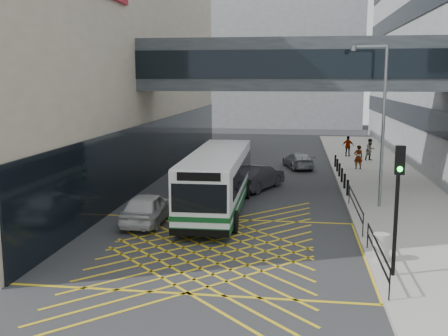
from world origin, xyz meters
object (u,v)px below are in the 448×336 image
at_px(car_white, 148,208).
at_px(car_silver, 298,160).
at_px(pedestrian_c, 348,146).
at_px(street_lamp, 380,116).
at_px(pedestrian_a, 358,157).
at_px(pedestrian_b, 370,150).
at_px(bus, 218,180).
at_px(traffic_light, 398,192).
at_px(car_dark, 257,177).
at_px(litter_bin, 381,247).

relative_size(car_white, car_silver, 1.13).
bearing_deg(pedestrian_c, street_lamp, 101.29).
relative_size(pedestrian_a, pedestrian_b, 1.00).
height_order(car_silver, pedestrian_b, pedestrian_b).
bearing_deg(street_lamp, car_silver, 122.82).
bearing_deg(pedestrian_c, car_white, 75.35).
xyz_separation_m(bus, traffic_light, (7.22, -8.51, 1.39)).
bearing_deg(car_dark, pedestrian_c, -93.42).
distance_m(car_dark, pedestrian_a, 10.17).
relative_size(bus, car_silver, 2.68).
bearing_deg(street_lamp, car_dark, 162.71).
bearing_deg(car_white, pedestrian_a, -125.15).
height_order(car_white, car_dark, car_dark).
height_order(car_white, pedestrian_b, pedestrian_b).
bearing_deg(pedestrian_b, car_white, -151.48).
bearing_deg(street_lamp, traffic_light, -79.84).
xyz_separation_m(pedestrian_a, pedestrian_c, (-0.14, 6.51, -0.01)).
bearing_deg(car_silver, pedestrian_a, 154.80).
xyz_separation_m(street_lamp, pedestrian_b, (1.80, 16.02, -3.79)).
bearing_deg(litter_bin, car_white, 156.70).
height_order(car_dark, traffic_light, traffic_light).
bearing_deg(pedestrian_c, pedestrian_a, 103.22).
relative_size(street_lamp, pedestrian_a, 4.67).
relative_size(car_white, street_lamp, 0.57).
distance_m(litter_bin, pedestrian_b, 24.72).
bearing_deg(pedestrian_c, traffic_light, 99.83).
distance_m(car_dark, pedestrian_c, 15.54).
bearing_deg(pedestrian_a, traffic_light, 80.35).
height_order(car_silver, pedestrian_c, pedestrian_c).
distance_m(car_silver, pedestrian_b, 6.84).
relative_size(car_white, traffic_light, 1.05).
height_order(street_lamp, pedestrian_c, street_lamp).
bearing_deg(pedestrian_b, car_dark, -154.05).
bearing_deg(bus, car_dark, 73.78).
xyz_separation_m(car_white, traffic_light, (10.15, -5.85, 2.30)).
relative_size(traffic_light, pedestrian_a, 2.52).
xyz_separation_m(car_silver, pedestrian_a, (4.36, -0.79, 0.40)).
relative_size(car_dark, car_silver, 1.21).
xyz_separation_m(bus, car_dark, (1.57, 5.68, -0.87)).
bearing_deg(car_dark, car_white, 83.91).
bearing_deg(car_dark, traffic_light, 133.94).
xyz_separation_m(street_lamp, litter_bin, (-1.03, -8.53, -4.17)).
height_order(pedestrian_b, pedestrian_c, pedestrian_b).
bearing_deg(litter_bin, pedestrian_a, 86.05).
distance_m(car_silver, pedestrian_a, 4.45).
relative_size(street_lamp, litter_bin, 8.24).
relative_size(bus, pedestrian_b, 6.27).
height_order(bus, street_lamp, street_lamp).
distance_m(bus, traffic_light, 11.25).
bearing_deg(street_lamp, pedestrian_a, 103.17).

